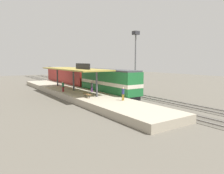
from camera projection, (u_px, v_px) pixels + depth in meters
name	position (u px, v px, depth m)	size (l,w,h in m)	color
ground_plane	(106.00, 92.00, 40.72)	(120.00, 120.00, 0.00)	#5B564C
track_near	(97.00, 93.00, 39.61)	(3.20, 110.00, 0.16)	#4E4941
track_far	(117.00, 91.00, 42.16)	(3.20, 110.00, 0.16)	#4E4941
platform	(74.00, 93.00, 37.00)	(6.00, 44.00, 0.90)	#A89E89
station_canopy	(74.00, 69.00, 36.43)	(5.20, 18.00, 4.70)	#47474C
platform_bench	(87.00, 94.00, 29.73)	(0.44, 1.70, 0.50)	#333338
locomotive	(108.00, 82.00, 36.11)	(2.93, 14.43, 4.44)	#28282D
passenger_carriage_single	(67.00, 76.00, 50.94)	(2.90, 20.00, 4.24)	#28282D
freight_car	(95.00, 78.00, 49.36)	(2.80, 12.00, 3.54)	#28282D
light_mast	(136.00, 48.00, 41.50)	(1.10, 1.10, 11.70)	slate
person_waiting	(63.00, 86.00, 35.24)	(0.34, 0.34, 1.71)	maroon
person_walking	(123.00, 93.00, 27.50)	(0.34, 0.34, 1.71)	olive
person_boarding	(92.00, 86.00, 35.26)	(0.34, 0.34, 1.71)	#663375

